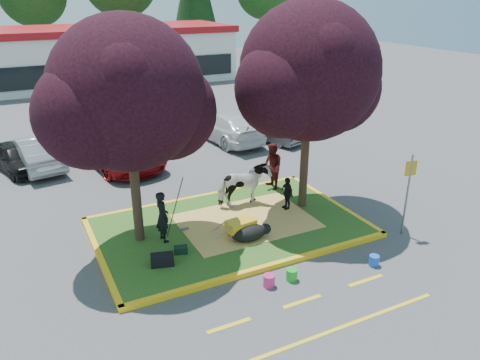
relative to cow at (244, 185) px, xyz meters
name	(u,v)px	position (x,y,z in m)	size (l,w,h in m)	color
ground	(229,229)	(-1.07, -1.09, -0.91)	(90.00, 90.00, 0.00)	#424244
median_island	(229,227)	(-1.07, -1.09, -0.83)	(8.00, 5.00, 0.15)	#214A17
curb_near	(270,267)	(-1.07, -3.67, -0.83)	(8.30, 0.16, 0.15)	yellow
curb_far	(199,197)	(-1.07, 1.49, -0.83)	(8.30, 0.16, 0.15)	yellow
curb_left	(100,257)	(-5.15, -1.09, -0.83)	(0.16, 5.30, 0.15)	yellow
curb_right	(333,203)	(3.01, -1.09, -0.83)	(0.16, 5.30, 0.15)	yellow
straw_bedding	(246,221)	(-0.47, -1.09, -0.75)	(4.20, 3.00, 0.01)	#E8B85F
tree_purple_left	(128,101)	(-3.85, -0.71, 3.45)	(5.06, 4.20, 6.51)	black
tree_purple_right	(310,78)	(1.85, -0.91, 3.65)	(5.30, 4.40, 6.82)	black
fire_lane_stripe_a	(229,326)	(-3.07, -5.29, -0.91)	(1.10, 0.12, 0.01)	yellow
fire_lane_stripe_b	(302,301)	(-1.07, -5.29, -0.91)	(1.10, 0.12, 0.01)	yellow
fire_lane_stripe_c	(366,280)	(0.93, -5.29, -0.91)	(1.10, 0.12, 0.01)	yellow
fire_lane_long	(332,331)	(-1.07, -6.49, -0.91)	(6.00, 0.10, 0.01)	yellow
retail_building	(105,54)	(0.93, 26.89, 1.34)	(20.40, 8.40, 4.40)	silver
cow	(244,185)	(0.00, 0.00, 0.00)	(0.82, 1.80, 1.52)	white
calf	(249,233)	(-0.95, -2.24, -0.52)	(1.11, 0.63, 0.48)	black
handler	(162,216)	(-3.24, -1.09, 0.03)	(0.58, 0.38, 1.58)	black
visitor_a	(272,166)	(1.64, 0.89, 0.12)	(0.85, 0.66, 1.75)	#471415
visitor_b	(287,193)	(1.21, -0.87, -0.19)	(0.67, 0.28, 1.15)	black
wheelbarrow	(241,226)	(-1.09, -1.98, -0.36)	(1.54, 0.61, 0.58)	black
gear_bag_dark	(162,260)	(-3.70, -2.39, -0.60)	(0.62, 0.34, 0.32)	black
gear_bag_green	(181,250)	(-3.04, -2.02, -0.66)	(0.38, 0.24, 0.20)	black
sign_post	(408,186)	(3.65, -3.79, 0.72)	(0.37, 0.11, 2.63)	slate
bucket_green	(292,275)	(-0.81, -4.39, -0.75)	(0.30, 0.30, 0.32)	green
bucket_pink	(269,281)	(-1.48, -4.37, -0.74)	(0.31, 0.31, 0.33)	#CA2C6C
bucket_blue	(374,261)	(1.62, -4.81, -0.76)	(0.29, 0.29, 0.31)	blue
car_black	(17,157)	(-6.82, 7.63, -0.30)	(1.43, 3.56, 1.21)	black
car_silver	(36,152)	(-6.06, 7.67, -0.20)	(1.51, 4.33, 1.43)	gray
car_red	(118,148)	(-2.80, 6.51, -0.15)	(2.53, 5.50, 1.53)	maroon
car_white	(227,127)	(2.86, 7.48, -0.18)	(2.04, 5.01, 1.45)	silver
car_grey	(270,128)	(4.86, 6.59, -0.27)	(1.34, 3.86, 1.27)	#515258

